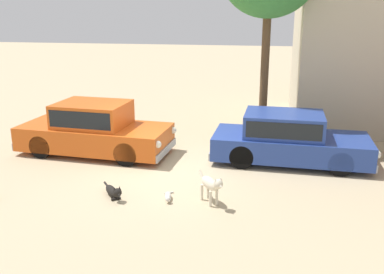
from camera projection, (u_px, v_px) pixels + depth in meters
ground_plane at (161, 171)px, 11.02m from camera, size 80.00×80.00×0.00m
parked_sedan_nearest at (94, 129)px, 12.22m from camera, size 4.50×2.06×1.48m
parked_sedan_second at (288, 138)px, 11.50m from camera, size 4.32×1.86×1.36m
stray_dog_spotted at (113, 192)px, 9.43m from camera, size 0.70×0.80×0.35m
stray_dog_tan at (211, 185)px, 9.03m from camera, size 0.66×0.83×0.70m
stray_cat at (168, 197)px, 9.34m from camera, size 0.25×0.63×0.16m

